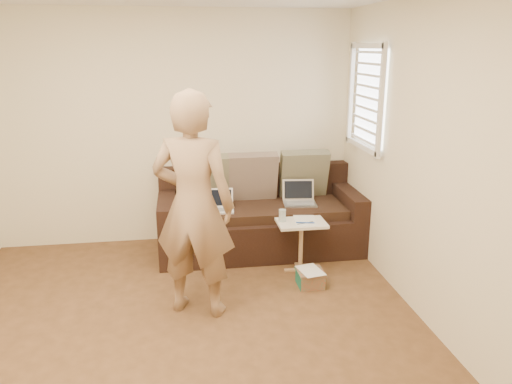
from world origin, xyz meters
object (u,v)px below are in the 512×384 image
(laptop_silver, at_px, (300,205))
(striped_box, at_px, (310,278))
(person, at_px, (194,206))
(sofa, at_px, (260,213))
(side_table, at_px, (301,246))
(drinking_glass, at_px, (282,215))
(laptop_white, at_px, (219,211))

(laptop_silver, xyz_separation_m, striped_box, (-0.11, -0.90, -0.44))
(person, bearing_deg, sofa, -100.07)
(laptop_silver, height_order, side_table, laptop_silver)
(person, distance_m, drinking_glass, 1.17)
(laptop_silver, xyz_separation_m, laptop_white, (-0.90, -0.10, 0.00))
(drinking_glass, bearing_deg, side_table, -13.30)
(sofa, distance_m, laptop_silver, 0.45)
(drinking_glass, relative_size, striped_box, 0.47)
(sofa, bearing_deg, person, -120.97)
(person, relative_size, side_table, 3.60)
(person, distance_m, side_table, 1.42)
(sofa, relative_size, drinking_glass, 18.33)
(sofa, xyz_separation_m, drinking_glass, (0.13, -0.58, 0.16))
(side_table, height_order, striped_box, side_table)
(side_table, bearing_deg, person, -149.62)
(laptop_silver, xyz_separation_m, drinking_glass, (-0.31, -0.52, 0.07))
(person, bearing_deg, striped_box, -144.32)
(striped_box, bearing_deg, drinking_glass, 117.32)
(sofa, height_order, person, person)
(drinking_glass, height_order, striped_box, drinking_glass)
(side_table, xyz_separation_m, drinking_glass, (-0.19, 0.04, 0.32))
(striped_box, bearing_deg, side_table, 92.24)
(person, xyz_separation_m, drinking_glass, (0.88, 0.67, -0.36))
(drinking_glass, distance_m, striped_box, 0.67)
(sofa, relative_size, laptop_white, 7.22)
(drinking_glass, bearing_deg, laptop_white, 144.40)
(sofa, distance_m, striped_box, 1.08)
(person, relative_size, striped_box, 7.51)
(laptop_silver, relative_size, drinking_glass, 2.95)
(laptop_silver, distance_m, side_table, 0.63)
(sofa, height_order, laptop_white, sofa)
(laptop_silver, bearing_deg, striped_box, -90.37)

